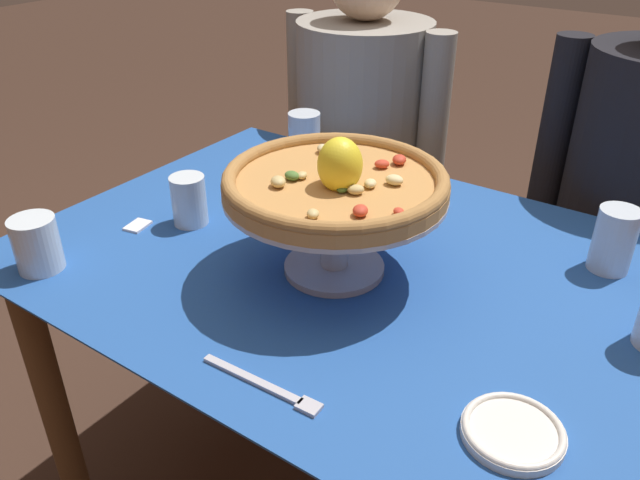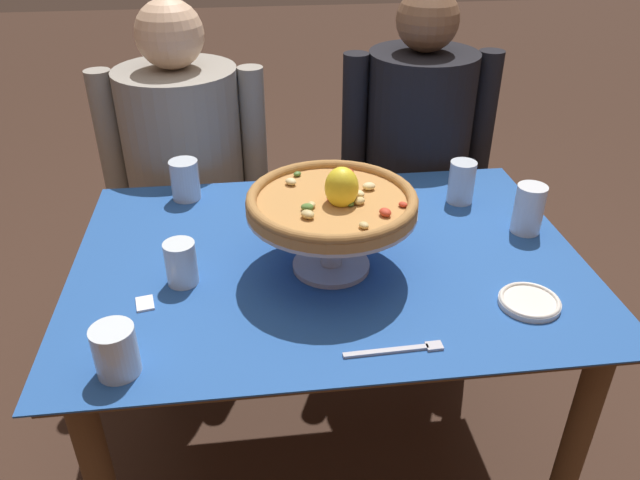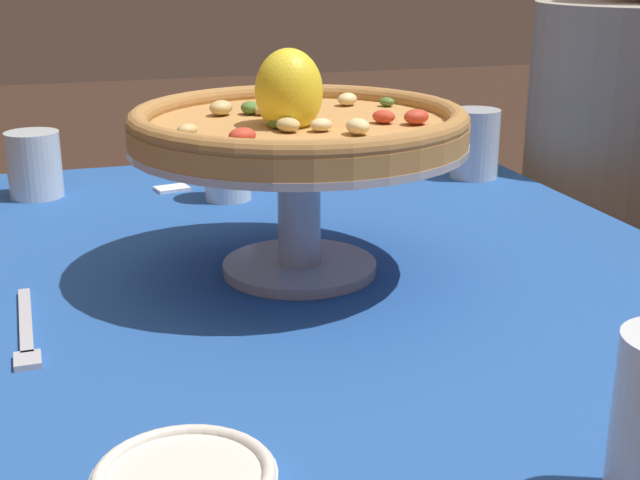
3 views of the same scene
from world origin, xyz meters
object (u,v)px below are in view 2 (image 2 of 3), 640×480
object	(u,v)px
water_glass_back_right	(461,184)
water_glass_back_left	(185,182)
dinner_fork	(399,350)
water_glass_side_right	(528,212)
water_glass_front_left	(116,353)
pizza_stand	(334,227)
water_glass_side_left	(181,266)
side_plate	(529,301)
diner_left	(188,188)
diner_right	(414,182)
pizza	(335,200)
sugar_packet	(145,304)

from	to	relation	value
water_glass_back_right	water_glass_back_left	bearing A→B (deg)	171.51
water_glass_back_left	dinner_fork	world-z (taller)	water_glass_back_left
water_glass_side_right	water_glass_front_left	distance (m)	1.02
pizza_stand	water_glass_side_right	size ratio (longest dim) A/B	2.98
water_glass_side_left	side_plate	xyz separation A→B (m)	(0.73, -0.17, -0.03)
water_glass_front_left	water_glass_back_right	bearing A→B (deg)	34.73
side_plate	dinner_fork	xyz separation A→B (m)	(-0.31, -0.11, -0.01)
side_plate	dinner_fork	bearing A→B (deg)	-160.42
diner_left	diner_right	distance (m)	0.76
water_glass_back_right	diner_right	xyz separation A→B (m)	(-0.02, 0.40, -0.18)
pizza_stand	water_glass_side_left	bearing A→B (deg)	-176.93
dinner_fork	diner_left	bearing A→B (deg)	114.81
pizza	diner_right	size ratio (longest dim) A/B	0.31
water_glass_side_right	diner_right	size ratio (longest dim) A/B	0.10
water_glass_back_left	dinner_fork	bearing A→B (deg)	-57.57
pizza_stand	water_glass_back_right	distance (m)	0.49
dinner_fork	water_glass_back_left	bearing A→B (deg)	122.43
water_glass_side_left	water_glass_back_left	bearing A→B (deg)	92.34
sugar_packet	water_glass_back_left	bearing A→B (deg)	83.09
diner_right	pizza_stand	bearing A→B (deg)	-118.98
diner_left	dinner_fork	bearing A→B (deg)	-65.19
sugar_packet	diner_right	distance (m)	1.11
diner_right	dinner_fork	bearing A→B (deg)	-106.52
pizza_stand	water_glass_front_left	xyz separation A→B (m)	(-0.44, -0.29, -0.06)
water_glass_back_right	water_glass_back_left	distance (m)	0.76
water_glass_front_left	water_glass_back_left	size ratio (longest dim) A/B	0.89
side_plate	diner_right	bearing A→B (deg)	90.97
water_glass_front_left	water_glass_back_left	distance (m)	0.69
sugar_packet	diner_left	size ratio (longest dim) A/B	0.04
water_glass_back_right	sugar_packet	size ratio (longest dim) A/B	2.34
pizza_stand	side_plate	size ratio (longest dim) A/B	2.90
water_glass_back_right	water_glass_front_left	distance (m)	1.01
diner_left	pizza	bearing A→B (deg)	-61.74
water_glass_back_right	dinner_fork	bearing A→B (deg)	-117.74
pizza	water_glass_back_right	bearing A→B (deg)	35.93
water_glass_back_left	water_glass_front_left	bearing A→B (deg)	-96.69
water_glass_front_left	sugar_packet	world-z (taller)	water_glass_front_left
water_glass_back_right	water_glass_front_left	xyz separation A→B (m)	(-0.83, -0.58, -0.01)
water_glass_back_right	water_glass_side_left	xyz separation A→B (m)	(-0.73, -0.30, -0.01)
water_glass_front_left	water_glass_back_left	world-z (taller)	water_glass_back_left
water_glass_back_right	dinner_fork	distance (m)	0.66
water_glass_side_right	water_glass_back_left	bearing A→B (deg)	161.43
diner_right	pizza	bearing A→B (deg)	-118.86
water_glass_side_left	dinner_fork	world-z (taller)	water_glass_side_left
water_glass_back_right	dinner_fork	size ratio (longest dim) A/B	0.60
dinner_fork	sugar_packet	bearing A→B (deg)	157.35
water_glass_back_left	side_plate	bearing A→B (deg)	-38.12
side_plate	sugar_packet	world-z (taller)	side_plate
side_plate	water_glass_front_left	bearing A→B (deg)	-173.11
side_plate	diner_left	size ratio (longest dim) A/B	0.11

